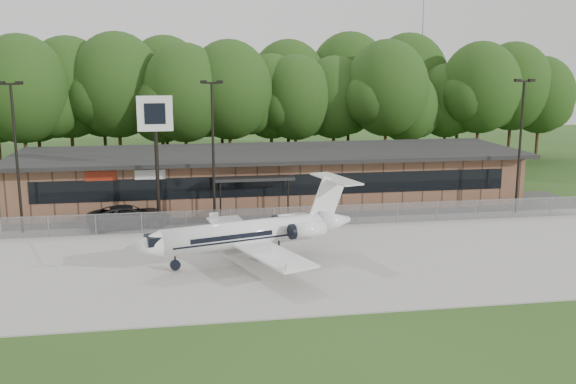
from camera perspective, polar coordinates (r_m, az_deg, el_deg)
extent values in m
plane|color=#2B4518|center=(31.08, 4.51, -10.21)|extent=(160.00, 160.00, 0.00)
cube|color=#9E9B93|center=(38.43, 1.66, -5.80)|extent=(64.00, 18.00, 0.08)
cube|color=#383835|center=(49.37, -0.89, -1.88)|extent=(50.00, 9.00, 0.06)
cube|color=brown|center=(53.33, -1.61, 1.29)|extent=(40.00, 10.00, 4.00)
cube|color=black|center=(48.39, -0.80, 0.59)|extent=(36.00, 0.08, 1.60)
cube|color=black|center=(52.50, -1.54, 3.50)|extent=(41.00, 11.50, 0.30)
cube|color=black|center=(47.44, -3.09, 1.22)|extent=(6.00, 1.60, 0.20)
cube|color=maroon|center=(48.01, -16.34, 1.37)|extent=(2.20, 0.06, 0.70)
cube|color=silver|center=(47.71, -12.16, 1.52)|extent=(2.20, 0.06, 0.70)
cube|color=gray|center=(44.88, -0.04, -2.30)|extent=(46.00, 0.03, 1.50)
cube|color=gray|center=(44.71, -0.04, -1.37)|extent=(46.00, 0.04, 0.04)
cylinder|color=gray|center=(81.37, 11.83, 12.03)|extent=(0.20, 0.20, 25.00)
cylinder|color=black|center=(46.29, -22.96, 2.56)|extent=(0.18, 0.18, 10.00)
cube|color=black|center=(45.85, -23.46, 8.80)|extent=(1.20, 0.12, 0.12)
cube|color=black|center=(45.98, -24.14, 8.84)|extent=(0.45, 0.30, 0.22)
cube|color=black|center=(45.72, -22.79, 8.94)|extent=(0.45, 0.30, 0.22)
cylinder|color=black|center=(45.02, -6.65, 3.17)|extent=(0.18, 0.18, 10.00)
cube|color=black|center=(44.57, -6.81, 9.61)|extent=(1.20, 0.12, 0.12)
cube|color=black|center=(44.55, -7.53, 9.68)|extent=(0.45, 0.30, 0.22)
cube|color=black|center=(44.60, -6.09, 9.72)|extent=(0.45, 0.30, 0.22)
cylinder|color=black|center=(51.48, 19.90, 3.61)|extent=(0.18, 0.18, 10.00)
cube|color=black|center=(51.09, 20.29, 9.23)|extent=(1.20, 0.12, 0.12)
cube|color=black|center=(50.82, 19.75, 9.33)|extent=(0.45, 0.30, 0.22)
cube|color=black|center=(51.36, 20.84, 9.27)|extent=(0.45, 0.30, 0.22)
cylinder|color=white|center=(37.12, -3.96, -3.86)|extent=(9.77, 4.10, 1.55)
cone|color=white|center=(35.55, -12.79, -4.83)|extent=(2.29, 2.02, 1.55)
cone|color=white|center=(39.50, 4.10, -2.70)|extent=(2.48, 2.07, 1.55)
cube|color=white|center=(34.57, -1.28, -5.76)|extent=(3.62, 6.19, 0.12)
cube|color=white|center=(40.30, -4.94, -3.28)|extent=(3.62, 6.19, 0.12)
cylinder|color=white|center=(37.37, 1.73, -3.50)|extent=(2.29, 1.41, 0.87)
cylinder|color=white|center=(39.48, 0.15, -2.67)|extent=(2.29, 1.41, 0.87)
cube|color=white|center=(38.95, 3.50, -0.76)|extent=(2.34, 0.77, 2.92)
cube|color=white|center=(38.99, 4.28, 1.06)|extent=(2.41, 4.64, 0.10)
cube|color=black|center=(35.61, -11.74, -4.30)|extent=(1.25, 1.38, 0.49)
cube|color=black|center=(38.12, -1.47, -5.48)|extent=(1.37, 2.45, 0.68)
cylinder|color=black|center=(36.31, -9.99, -6.53)|extent=(0.72, 0.72, 0.21)
imported|color=#2A2B2D|center=(46.35, -13.93, -2.14)|extent=(6.12, 3.64, 1.60)
cylinder|color=black|center=(45.40, -11.57, 2.30)|extent=(0.27, 0.27, 8.76)
cube|color=silver|center=(44.97, -11.75, 6.84)|extent=(2.42, 0.36, 2.41)
cube|color=black|center=(44.83, -11.75, 6.83)|extent=(1.42, 0.10, 1.42)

